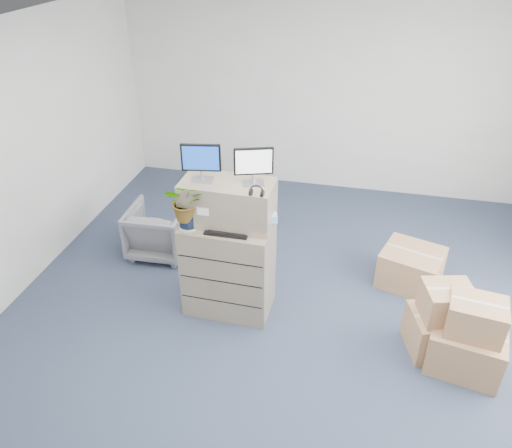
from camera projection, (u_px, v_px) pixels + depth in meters
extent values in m
plane|color=#252C44|center=(283.00, 341.00, 4.96)|extent=(7.00, 7.00, 0.00)
cube|color=beige|center=(329.00, 97.00, 7.14)|extent=(6.00, 0.02, 2.80)
cube|color=gray|center=(229.00, 267.00, 5.14)|extent=(0.90, 0.56, 1.03)
cube|color=gray|center=(228.00, 203.00, 4.80)|extent=(0.89, 0.46, 0.44)
cube|color=#99999E|center=(202.00, 180.00, 4.71)|extent=(0.22, 0.17, 0.01)
cylinder|color=#99999E|center=(202.00, 175.00, 4.68)|extent=(0.03, 0.03, 0.09)
cube|color=black|center=(201.00, 158.00, 4.59)|extent=(0.37, 0.09, 0.27)
cube|color=navy|center=(201.00, 158.00, 4.58)|extent=(0.33, 0.06, 0.23)
cube|color=#99999E|center=(254.00, 183.00, 4.65)|extent=(0.22, 0.19, 0.01)
cylinder|color=#99999E|center=(254.00, 178.00, 4.62)|extent=(0.03, 0.03, 0.09)
cube|color=black|center=(254.00, 161.00, 4.53)|extent=(0.35, 0.14, 0.26)
cube|color=silver|center=(254.00, 162.00, 4.52)|extent=(0.31, 0.11, 0.23)
torus|color=black|center=(257.00, 191.00, 4.45)|extent=(0.13, 0.02, 0.13)
cube|color=black|center=(227.00, 232.00, 4.74)|extent=(0.42, 0.18, 0.02)
ellipsoid|color=silver|center=(257.00, 235.00, 4.69)|extent=(0.09, 0.06, 0.03)
cylinder|color=gray|center=(232.00, 214.00, 4.81)|extent=(0.07, 0.07, 0.25)
cube|color=silver|center=(220.00, 222.00, 4.90)|extent=(0.07, 0.06, 0.02)
cube|color=black|center=(220.00, 215.00, 4.87)|extent=(0.07, 0.05, 0.12)
cube|color=black|center=(265.00, 219.00, 4.91)|extent=(0.19, 0.14, 0.05)
cube|color=#4594ED|center=(266.00, 218.00, 4.80)|extent=(0.23, 0.16, 0.08)
cylinder|color=#A7C29C|center=(189.00, 226.00, 4.84)|extent=(0.20, 0.20, 0.02)
cylinder|color=black|center=(188.00, 220.00, 4.80)|extent=(0.17, 0.17, 0.13)
imported|color=#1C5418|center=(187.00, 205.00, 4.71)|extent=(0.37, 0.41, 0.32)
imported|color=slate|center=(158.00, 228.00, 6.10)|extent=(0.71, 0.66, 0.70)
cube|color=#987249|center=(465.00, 349.00, 4.56)|extent=(0.72, 0.61, 0.44)
cube|color=#987249|center=(440.00, 332.00, 4.77)|extent=(0.69, 0.62, 0.43)
cube|color=#987249|center=(411.00, 267.00, 5.65)|extent=(0.79, 0.76, 0.43)
cube|color=#987249|center=(476.00, 317.00, 4.36)|extent=(0.53, 0.45, 0.33)
cube|color=#987249|center=(447.00, 303.00, 4.56)|extent=(0.51, 0.47, 0.33)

